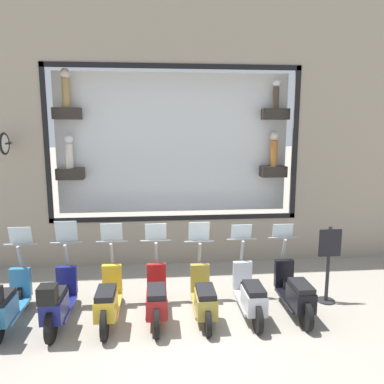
# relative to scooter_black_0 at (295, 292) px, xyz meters

# --- Properties ---
(ground_plane) EXTENTS (120.00, 120.00, 0.00)m
(ground_plane) POSITION_rel_scooter_black_0_xyz_m (-0.51, 2.10, -0.43)
(ground_plane) COLOR gray
(building_facade) EXTENTS (1.18, 36.00, 8.20)m
(building_facade) POSITION_rel_scooter_black_0_xyz_m (3.09, 2.10, 3.75)
(building_facade) COLOR gray
(building_facade) RESTS_ON ground_plane
(scooter_black_0) EXTENTS (1.80, 0.61, 1.54)m
(scooter_black_0) POSITION_rel_scooter_black_0_xyz_m (0.00, 0.00, 0.00)
(scooter_black_0) COLOR black
(scooter_black_0) RESTS_ON ground_plane
(scooter_silver_1) EXTENTS (1.80, 0.60, 1.55)m
(scooter_silver_1) POSITION_rel_scooter_black_0_xyz_m (-0.00, 0.86, -0.00)
(scooter_silver_1) COLOR black
(scooter_silver_1) RESTS_ON ground_plane
(scooter_olive_2) EXTENTS (1.79, 0.60, 1.63)m
(scooter_olive_2) POSITION_rel_scooter_black_0_xyz_m (-0.00, 1.72, -0.02)
(scooter_olive_2) COLOR black
(scooter_olive_2) RESTS_ON ground_plane
(scooter_red_3) EXTENTS (1.81, 0.60, 1.62)m
(scooter_red_3) POSITION_rel_scooter_black_0_xyz_m (0.00, 2.58, 0.01)
(scooter_red_3) COLOR black
(scooter_red_3) RESTS_ON ground_plane
(scooter_yellow_4) EXTENTS (1.81, 0.60, 1.64)m
(scooter_yellow_4) POSITION_rel_scooter_black_0_xyz_m (0.01, 3.45, 0.01)
(scooter_yellow_4) COLOR black
(scooter_yellow_4) RESTS_ON ground_plane
(scooter_navy_5) EXTENTS (1.81, 0.61, 1.71)m
(scooter_navy_5) POSITION_rel_scooter_black_0_xyz_m (-0.05, 4.31, 0.06)
(scooter_navy_5) COLOR black
(scooter_navy_5) RESTS_ON ground_plane
(scooter_teal_6) EXTENTS (1.81, 0.61, 1.61)m
(scooter_teal_6) POSITION_rel_scooter_black_0_xyz_m (-0.05, 5.17, 0.05)
(scooter_teal_6) COLOR black
(scooter_teal_6) RESTS_ON ground_plane
(shop_sign_post) EXTENTS (0.36, 0.45, 1.56)m
(shop_sign_post) POSITION_rel_scooter_black_0_xyz_m (0.44, -0.83, 0.41)
(shop_sign_post) COLOR #232326
(shop_sign_post) RESTS_ON ground_plane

